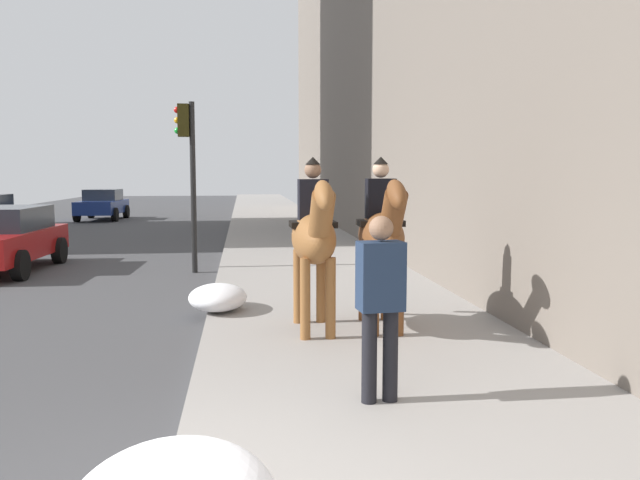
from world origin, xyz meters
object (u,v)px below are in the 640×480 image
(pedestrian_greeting, at_px, (380,296))
(car_near_lane, at_px, (103,204))
(mounted_horse_far, at_px, (382,234))
(mounted_horse_near, at_px, (314,236))
(traffic_light_near_curb, at_px, (188,159))
(car_mid_lane, at_px, (2,238))

(pedestrian_greeting, bearing_deg, car_near_lane, 11.11)
(mounted_horse_far, height_order, pedestrian_greeting, mounted_horse_far)
(mounted_horse_far, bearing_deg, mounted_horse_near, -85.06)
(pedestrian_greeting, relative_size, car_near_lane, 0.44)
(mounted_horse_far, distance_m, traffic_light_near_curb, 6.79)
(mounted_horse_far, distance_m, car_near_lane, 24.45)
(mounted_horse_far, relative_size, pedestrian_greeting, 1.35)
(pedestrian_greeting, bearing_deg, mounted_horse_far, -18.42)
(car_near_lane, relative_size, car_mid_lane, 0.93)
(mounted_horse_far, relative_size, traffic_light_near_curb, 0.62)
(mounted_horse_far, xyz_separation_m, car_near_lane, (22.95, 8.41, -0.66))
(mounted_horse_near, relative_size, car_mid_lane, 0.55)
(mounted_horse_far, xyz_separation_m, car_mid_lane, (6.71, 7.18, -0.64))
(car_near_lane, bearing_deg, traffic_light_near_curb, 19.82)
(mounted_horse_near, distance_m, pedestrian_greeting, 2.68)
(pedestrian_greeting, distance_m, car_near_lane, 26.81)
(traffic_light_near_curb, bearing_deg, mounted_horse_far, -153.54)
(mounted_horse_near, xyz_separation_m, traffic_light_near_curb, (6.05, 2.08, 1.12))
(car_near_lane, bearing_deg, mounted_horse_near, 20.14)
(car_near_lane, bearing_deg, car_mid_lane, 6.39)
(mounted_horse_near, relative_size, pedestrian_greeting, 1.35)
(mounted_horse_far, height_order, car_mid_lane, mounted_horse_far)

